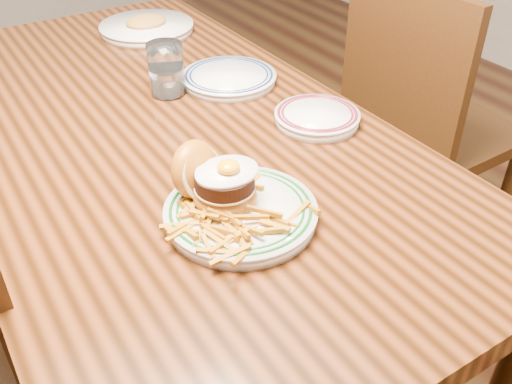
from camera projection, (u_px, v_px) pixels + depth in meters
floor at (184, 345)px, 1.69m from camera, size 6.00×6.00×0.00m
table at (163, 156)px, 1.30m from camera, size 0.85×1.60×0.75m
chair_right at (422, 123)px, 1.75m from camera, size 0.45×0.45×0.95m
main_plate at (233, 201)px, 0.96m from camera, size 0.26×0.28×0.13m
side_plate at (317, 117)px, 1.24m from camera, size 0.19×0.19×0.03m
rear_plate at (229, 77)px, 1.41m from camera, size 0.23×0.23×0.03m
water_glass at (166, 72)px, 1.34m from camera, size 0.08×0.08×0.12m
far_plate at (147, 27)px, 1.69m from camera, size 0.28×0.28×0.05m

